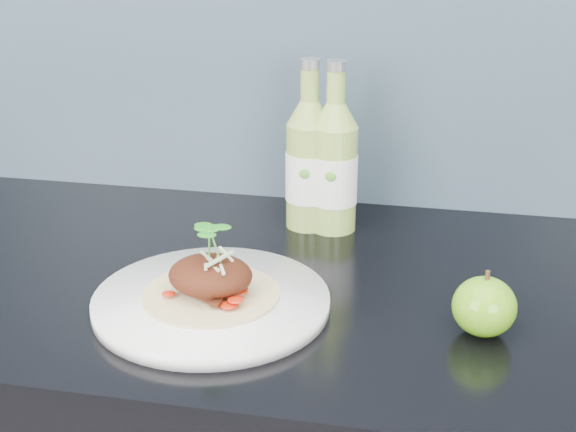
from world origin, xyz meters
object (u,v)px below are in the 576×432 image
dinner_plate (211,302)px  cider_bottle_left (309,165)px  green_apple (484,306)px  cider_bottle_right (334,168)px

dinner_plate → cider_bottle_left: (0.07, 0.27, 0.09)m
green_apple → cider_bottle_left: size_ratio=0.38×
green_apple → cider_bottle_right: (-0.21, 0.27, 0.06)m
dinner_plate → cider_bottle_left: 0.30m
green_apple → cider_bottle_left: cider_bottle_left is taller
cider_bottle_left → cider_bottle_right: 0.04m
cider_bottle_right → green_apple: bearing=-72.9°
cider_bottle_left → dinner_plate: bearing=-106.9°
cider_bottle_left → green_apple: bearing=-51.1°
green_apple → cider_bottle_left: (-0.25, 0.27, 0.06)m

